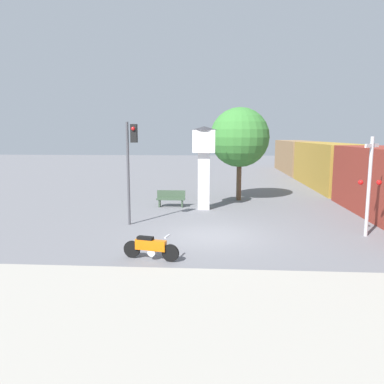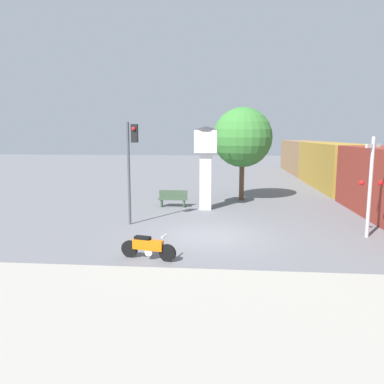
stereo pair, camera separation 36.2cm
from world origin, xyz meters
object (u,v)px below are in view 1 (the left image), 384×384
Objects in this scene: motorcycle at (151,247)px; freight_train at (327,165)px; traffic_light at (131,155)px; street_tree at (240,138)px; clock_tower at (204,154)px; bench at (171,198)px; railroad_crossing_signal at (369,183)px.

freight_train reaches higher than motorcycle.
street_tree reaches higher than traffic_light.
bench is (-1.88, 0.51, -2.50)m from clock_tower.
freight_train is 9.89m from street_tree.
clock_tower is 0.79× the size of street_tree.
street_tree reaches higher than freight_train.
railroad_crossing_signal is 10.40m from bench.
bench is at bearing -147.76° from street_tree.
motorcycle is 0.42× the size of clock_tower.
railroad_crossing_signal reaches higher than motorcycle.
clock_tower is 4.93m from traffic_light.
bench is (-11.10, -8.96, -1.21)m from freight_train.
railroad_crossing_signal is (6.69, -5.16, -0.83)m from clock_tower.
street_tree is at bearing 52.91° from traffic_light.
traffic_light is 0.81× the size of street_tree.
clock_tower is 13.28m from freight_train.
clock_tower is at bearing 51.05° from traffic_light.
street_tree is at bearing 55.43° from clock_tower.
street_tree is (-4.63, 8.15, 1.71)m from railroad_crossing_signal.
motorcycle is at bearing -99.42° from clock_tower.
clock_tower is at bearing -124.57° from street_tree.
railroad_crossing_signal is 0.70× the size of street_tree.
street_tree reaches higher than bench.
motorcycle is at bearing -120.55° from freight_train.
motorcycle is 9.05m from clock_tower.
clock_tower is 3.74m from street_tree.
railroad_crossing_signal is (8.11, 3.40, 1.75)m from motorcycle.
clock_tower is 0.98× the size of traffic_light.
traffic_light reaches higher than freight_train.
motorcycle is 8.96m from railroad_crossing_signal.
bench is (-8.56, 5.67, -1.67)m from railroad_crossing_signal.
traffic_light is (-12.32, -13.30, 1.44)m from freight_train.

